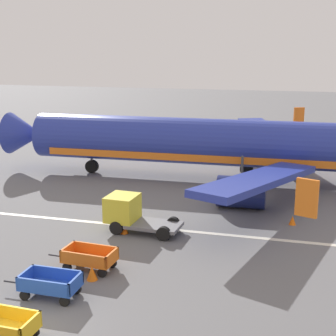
{
  "coord_description": "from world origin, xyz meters",
  "views": [
    {
      "loc": [
        9.63,
        -15.06,
        10.6
      ],
      "look_at": [
        1.42,
        15.72,
        2.8
      ],
      "focal_mm": 53.39,
      "sensor_mm": 36.0,
      "label": 1
    }
  ],
  "objects": [
    {
      "name": "ground_plane",
      "position": [
        0.0,
        0.0,
        0.0
      ],
      "size": [
        220.0,
        220.0,
        0.0
      ],
      "primitive_type": "plane",
      "color": "slate"
    },
    {
      "name": "apron_stripe",
      "position": [
        0.0,
        11.92,
        0.01
      ],
      "size": [
        120.0,
        0.36,
        0.01
      ],
      "primitive_type": "cube",
      "color": "silver",
      "rests_on": "ground"
    },
    {
      "name": "airplane",
      "position": [
        4.11,
        23.76,
        3.05
      ],
      "size": [
        37.57,
        30.29,
        11.34
      ],
      "color": "#28389E",
      "rests_on": "ground"
    },
    {
      "name": "baggage_cart_second_in_row",
      "position": [
        -0.49,
        -0.8,
        0.6
      ],
      "size": [
        3.58,
        1.5,
        1.07
      ],
      "color": "gold",
      "rests_on": "ground"
    },
    {
      "name": "baggage_cart_third_in_row",
      "position": [
        -0.38,
        2.7,
        0.6
      ],
      "size": [
        3.56,
        1.43,
        1.07
      ],
      "color": "#234CB2",
      "rests_on": "ground"
    },
    {
      "name": "baggage_cart_fourth_in_row",
      "position": [
        0.14,
        5.68,
        0.6
      ],
      "size": [
        3.6,
        1.58,
        1.07
      ],
      "color": "orange",
      "rests_on": "ground"
    },
    {
      "name": "service_truck_beside_carts",
      "position": [
        0.32,
        11.22,
        1.1
      ],
      "size": [
        4.49,
        2.26,
        2.1
      ],
      "color": "slate",
      "rests_on": "ground"
    },
    {
      "name": "traffic_cone_near_plane",
      "position": [
        0.14,
        10.67,
        0.32
      ],
      "size": [
        0.48,
        0.48,
        0.63
      ],
      "primitive_type": "cone",
      "color": "orange",
      "rests_on": "ground"
    },
    {
      "name": "traffic_cone_mid_apron",
      "position": [
        9.55,
        14.67,
        0.28
      ],
      "size": [
        0.43,
        0.43,
        0.57
      ],
      "primitive_type": "cone",
      "color": "orange",
      "rests_on": "ground"
    },
    {
      "name": "traffic_cone_by_carts",
      "position": [
        0.71,
        4.67,
        0.34
      ],
      "size": [
        0.52,
        0.52,
        0.68
      ],
      "primitive_type": "cone",
      "color": "orange",
      "rests_on": "ground"
    }
  ]
}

